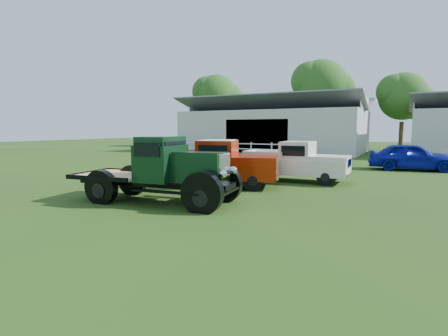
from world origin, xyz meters
The scene contains 10 objects.
ground centered at (0.00, 0.00, 0.00)m, with size 120.00×120.00×0.00m, color #273B15.
shed_left centered at (-7.00, 26.00, 2.80)m, with size 18.80×10.20×5.60m, color silver, non-canonical shape.
fence_rail centered at (-8.00, 20.00, 0.60)m, with size 14.20×0.16×1.20m, color white, non-canonical shape.
tree_a centered at (-18.00, 33.00, 5.25)m, with size 6.30×6.30×10.50m, color #2A541F, non-canonical shape.
tree_b centered at (-4.00, 34.00, 5.75)m, with size 6.90×6.90×11.50m, color #2A541F, non-canonical shape.
tree_c centered at (5.00, 33.00, 4.50)m, with size 5.40×5.40×9.00m, color #2A541F, non-canonical shape.
vintage_flatbed centered at (-1.34, -0.51, 1.09)m, with size 5.50×2.18×2.18m, color black, non-canonical shape.
red_pickup centered at (-1.29, 3.20, 0.99)m, with size 5.42×2.08×1.98m, color #AB2106, non-canonical shape.
white_pickup centered at (1.29, 6.21, 0.90)m, with size 4.91×1.91×1.81m, color beige, non-canonical shape.
misc_car_blue centered at (6.06, 13.54, 0.80)m, with size 1.88×4.67×1.59m, color #0C1694.
Camera 1 is at (5.96, -9.58, 2.44)m, focal length 28.00 mm.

